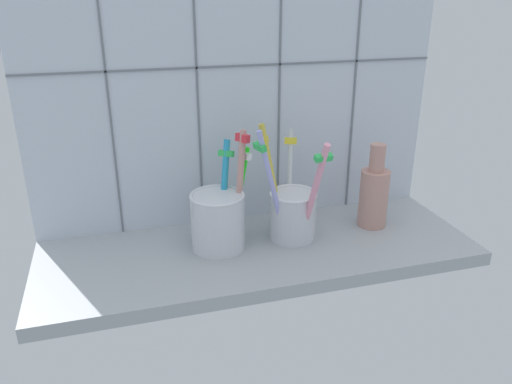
# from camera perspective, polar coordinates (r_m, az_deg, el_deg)

# --- Properties ---
(counter_slab) EXTENTS (0.64, 0.22, 0.02)m
(counter_slab) POSITION_cam_1_polar(r_m,az_deg,el_deg) (0.76, 0.39, -6.89)
(counter_slab) COLOR #9EA3A8
(counter_slab) RESTS_ON ground
(tile_wall_back) EXTENTS (0.64, 0.02, 0.45)m
(tile_wall_back) POSITION_cam_1_polar(r_m,az_deg,el_deg) (0.80, -2.06, 10.97)
(tile_wall_back) COLOR silver
(tile_wall_back) RESTS_ON ground
(toothbrush_cup_left) EXTENTS (0.09, 0.08, 0.17)m
(toothbrush_cup_left) POSITION_cam_1_polar(r_m,az_deg,el_deg) (0.74, -4.17, -2.88)
(toothbrush_cup_left) COLOR silver
(toothbrush_cup_left) RESTS_ON counter_slab
(toothbrush_cup_right) EXTENTS (0.10, 0.14, 0.18)m
(toothbrush_cup_right) POSITION_cam_1_polar(r_m,az_deg,el_deg) (0.77, 4.07, -2.08)
(toothbrush_cup_right) COLOR silver
(toothbrush_cup_right) RESTS_ON counter_slab
(ceramic_vase) EXTENTS (0.05, 0.05, 0.14)m
(ceramic_vase) POSITION_cam_1_polar(r_m,az_deg,el_deg) (0.82, 13.10, -0.20)
(ceramic_vase) COLOR tan
(ceramic_vase) RESTS_ON counter_slab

